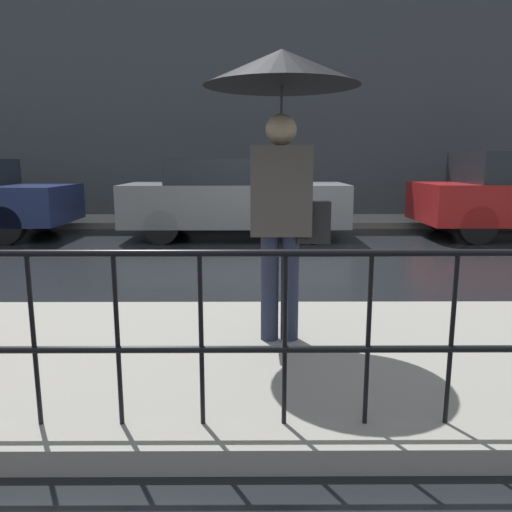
# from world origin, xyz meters

# --- Properties ---
(ground_plane) EXTENTS (80.00, 80.00, 0.00)m
(ground_plane) POSITION_xyz_m (0.00, 0.00, 0.00)
(ground_plane) COLOR black
(sidewalk_near) EXTENTS (28.00, 2.48, 0.13)m
(sidewalk_near) POSITION_xyz_m (0.00, -4.29, 0.07)
(sidewalk_near) COLOR gray
(sidewalk_near) RESTS_ON ground_plane
(sidewalk_far) EXTENTS (28.00, 1.81, 0.13)m
(sidewalk_far) POSITION_xyz_m (0.00, 3.96, 0.07)
(sidewalk_far) COLOR gray
(sidewalk_far) RESTS_ON ground_plane
(lane_marking) EXTENTS (25.20, 0.12, 0.01)m
(lane_marking) POSITION_xyz_m (0.00, 0.00, 0.00)
(lane_marking) COLOR gold
(lane_marking) RESTS_ON ground_plane
(building_storefront) EXTENTS (28.00, 0.30, 6.21)m
(building_storefront) POSITION_xyz_m (0.00, 5.01, 3.10)
(building_storefront) COLOR #383D42
(building_storefront) RESTS_ON ground_plane
(railing_foreground) EXTENTS (12.00, 0.04, 0.90)m
(railing_foreground) POSITION_xyz_m (-0.00, -5.29, 0.71)
(railing_foreground) COLOR black
(railing_foreground) RESTS_ON sidewalk_near
(pedestrian) EXTENTS (1.08, 1.08, 2.06)m
(pedestrian) POSITION_xyz_m (-0.37, -4.06, 1.79)
(pedestrian) COLOR #23283D
(pedestrian) RESTS_ON sidewalk_near
(car_grey) EXTENTS (4.14, 1.84, 1.49)m
(car_grey) POSITION_xyz_m (-0.94, 1.91, 0.76)
(car_grey) COLOR slate
(car_grey) RESTS_ON ground_plane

